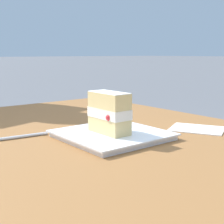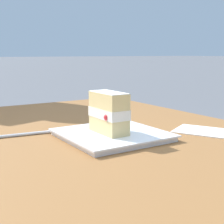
{
  "view_description": "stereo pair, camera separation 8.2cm",
  "coord_description": "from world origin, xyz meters",
  "px_view_note": "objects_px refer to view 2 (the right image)",
  "views": [
    {
      "loc": [
        0.68,
        -0.41,
        0.89
      ],
      "look_at": [
        0.04,
        0.09,
        0.75
      ],
      "focal_mm": 52.89,
      "sensor_mm": 36.0,
      "label": 1
    },
    {
      "loc": [
        0.73,
        -0.35,
        0.89
      ],
      "look_at": [
        0.04,
        0.09,
        0.75
      ],
      "focal_mm": 52.89,
      "sensor_mm": 36.0,
      "label": 2
    }
  ],
  "objects_px": {
    "dessert_plate": "(112,135)",
    "dessert_fork": "(13,135)",
    "cake_slice": "(109,113)",
    "paper_napkin": "(202,131)",
    "patio_table": "(74,172)"
  },
  "relations": [
    {
      "from": "dessert_plate",
      "to": "dessert_fork",
      "type": "xyz_separation_m",
      "value": [
        -0.15,
        -0.21,
        -0.0
      ]
    },
    {
      "from": "patio_table",
      "to": "paper_napkin",
      "type": "relative_size",
      "value": 6.9
    },
    {
      "from": "dessert_plate",
      "to": "paper_napkin",
      "type": "xyz_separation_m",
      "value": [
        0.07,
        0.25,
        -0.01
      ]
    },
    {
      "from": "cake_slice",
      "to": "paper_napkin",
      "type": "bearing_deg",
      "value": 74.8
    },
    {
      "from": "dessert_fork",
      "to": "dessert_plate",
      "type": "bearing_deg",
      "value": 54.82
    },
    {
      "from": "paper_napkin",
      "to": "patio_table",
      "type": "bearing_deg",
      "value": -109.1
    },
    {
      "from": "dessert_fork",
      "to": "paper_napkin",
      "type": "relative_size",
      "value": 0.95
    },
    {
      "from": "dessert_fork",
      "to": "paper_napkin",
      "type": "xyz_separation_m",
      "value": [
        0.22,
        0.46,
        -0.0
      ]
    },
    {
      "from": "patio_table",
      "to": "paper_napkin",
      "type": "distance_m",
      "value": 0.37
    },
    {
      "from": "dessert_plate",
      "to": "paper_napkin",
      "type": "bearing_deg",
      "value": 73.43
    },
    {
      "from": "dessert_fork",
      "to": "patio_table",
      "type": "bearing_deg",
      "value": 48.93
    },
    {
      "from": "cake_slice",
      "to": "paper_napkin",
      "type": "distance_m",
      "value": 0.28
    },
    {
      "from": "patio_table",
      "to": "cake_slice",
      "type": "bearing_deg",
      "value": 59.27
    },
    {
      "from": "paper_napkin",
      "to": "cake_slice",
      "type": "bearing_deg",
      "value": -105.2
    },
    {
      "from": "paper_napkin",
      "to": "dessert_plate",
      "type": "bearing_deg",
      "value": -106.57
    }
  ]
}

